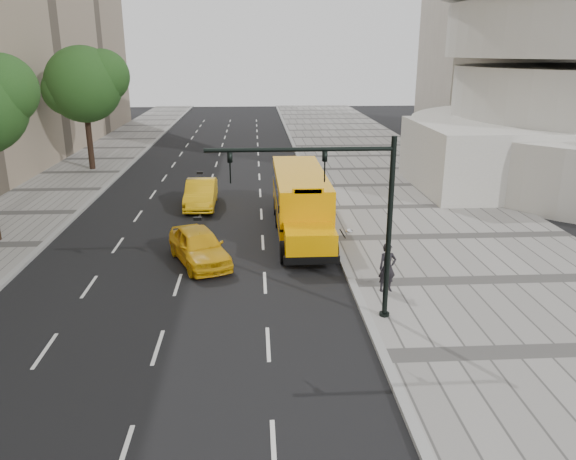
{
  "coord_description": "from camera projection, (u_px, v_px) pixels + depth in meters",
  "views": [
    {
      "loc": [
        2.18,
        -26.01,
        8.98
      ],
      "look_at": [
        3.5,
        -4.0,
        1.9
      ],
      "focal_mm": 35.0,
      "sensor_mm": 36.0,
      "label": 1
    }
  ],
  "objects": [
    {
      "name": "curb_far",
      "position": [
        44.0,
        245.0,
        26.86
      ],
      "size": [
        0.3,
        140.0,
        0.15
      ],
      "primitive_type": "cube",
      "color": "gray",
      "rests_on": "ground"
    },
    {
      "name": "tree_c",
      "position": [
        85.0,
        84.0,
        41.89
      ],
      "size": [
        6.35,
        5.64,
        9.36
      ],
      "color": "black",
      "rests_on": "ground"
    },
    {
      "name": "taxi_near",
      "position": [
        199.0,
        246.0,
        24.58
      ],
      "size": [
        3.46,
        5.01,
        1.58
      ],
      "primitive_type": "imported",
      "rotation": [
        0.0,
        0.0,
        0.38
      ],
      "color": "#E3A70F",
      "rests_on": "ground"
    },
    {
      "name": "taxi_far",
      "position": [
        201.0,
        194.0,
        33.48
      ],
      "size": [
        1.74,
        4.91,
        1.61
      ],
      "primitive_type": "imported",
      "rotation": [
        0.0,
        0.0,
        0.01
      ],
      "color": "#E3A70F",
      "rests_on": "ground"
    },
    {
      "name": "pedestrian",
      "position": [
        387.0,
        268.0,
        21.31
      ],
      "size": [
        0.76,
        0.56,
        1.9
      ],
      "primitive_type": "imported",
      "rotation": [
        0.0,
        0.0,
        0.17
      ],
      "color": "black",
      "rests_on": "sidewalk_museum"
    },
    {
      "name": "ground",
      "position": [
        212.0,
        243.0,
        27.34
      ],
      "size": [
        140.0,
        140.0,
        0.0
      ],
      "primitive_type": "plane",
      "color": "black",
      "rests_on": "ground"
    },
    {
      "name": "traffic_signal",
      "position": [
        348.0,
        207.0,
        18.3
      ],
      "size": [
        6.18,
        0.36,
        6.4
      ],
      "color": "black",
      "rests_on": "ground"
    },
    {
      "name": "curb_museum",
      "position": [
        334.0,
        240.0,
        27.66
      ],
      "size": [
        0.3,
        140.0,
        0.15
      ],
      "primitive_type": "cube",
      "color": "gray",
      "rests_on": "ground"
    },
    {
      "name": "school_bus",
      "position": [
        300.0,
        196.0,
        29.04
      ],
      "size": [
        2.96,
        11.56,
        3.19
      ],
      "color": "#F29E00",
      "rests_on": "ground"
    },
    {
      "name": "sidewalk_museum",
      "position": [
        453.0,
        237.0,
        28.0
      ],
      "size": [
        12.0,
        140.0,
        0.15
      ],
      "primitive_type": "cube",
      "color": "gray",
      "rests_on": "ground"
    }
  ]
}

